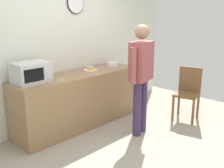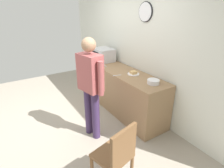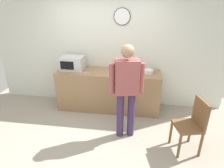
{
  "view_description": "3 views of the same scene",
  "coord_description": "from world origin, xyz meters",
  "px_view_note": "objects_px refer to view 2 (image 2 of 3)",
  "views": [
    {
      "loc": [
        -2.65,
        -2.2,
        1.92
      ],
      "look_at": [
        0.32,
        0.66,
        0.79
      ],
      "focal_mm": 43.21,
      "sensor_mm": 36.0,
      "label": 1
    },
    {
      "loc": [
        3.03,
        -0.9,
        2.15
      ],
      "look_at": [
        0.31,
        0.84,
        0.77
      ],
      "focal_mm": 29.53,
      "sensor_mm": 36.0,
      "label": 2
    },
    {
      "loc": [
        0.73,
        -2.7,
        2.34
      ],
      "look_at": [
        0.24,
        0.77,
        0.82
      ],
      "focal_mm": 30.69,
      "sensor_mm": 36.0,
      "label": 3
    }
  ],
  "objects_px": {
    "microwave": "(104,55)",
    "wooden_chair": "(117,155)",
    "sandwich_plate": "(133,73)",
    "salad_bowl": "(153,82)",
    "spoon_utensil": "(105,66)",
    "fork_utensil": "(117,75)",
    "person_standing": "(91,82)"
  },
  "relations": [
    {
      "from": "microwave",
      "to": "person_standing",
      "type": "relative_size",
      "value": 0.29
    },
    {
      "from": "person_standing",
      "to": "wooden_chair",
      "type": "bearing_deg",
      "value": -11.82
    },
    {
      "from": "spoon_utensil",
      "to": "person_standing",
      "type": "bearing_deg",
      "value": -41.37
    },
    {
      "from": "microwave",
      "to": "sandwich_plate",
      "type": "bearing_deg",
      "value": 0.09
    },
    {
      "from": "sandwich_plate",
      "to": "salad_bowl",
      "type": "height_order",
      "value": "salad_bowl"
    },
    {
      "from": "microwave",
      "to": "spoon_utensil",
      "type": "distance_m",
      "value": 0.45
    },
    {
      "from": "microwave",
      "to": "person_standing",
      "type": "distance_m",
      "value": 1.63
    },
    {
      "from": "spoon_utensil",
      "to": "salad_bowl",
      "type": "bearing_deg",
      "value": 8.19
    },
    {
      "from": "person_standing",
      "to": "fork_utensil",
      "type": "bearing_deg",
      "value": 111.0
    },
    {
      "from": "microwave",
      "to": "wooden_chair",
      "type": "height_order",
      "value": "microwave"
    },
    {
      "from": "microwave",
      "to": "spoon_utensil",
      "type": "relative_size",
      "value": 2.94
    },
    {
      "from": "fork_utensil",
      "to": "person_standing",
      "type": "distance_m",
      "value": 0.75
    },
    {
      "from": "sandwich_plate",
      "to": "salad_bowl",
      "type": "bearing_deg",
      "value": -0.65
    },
    {
      "from": "microwave",
      "to": "wooden_chair",
      "type": "distance_m",
      "value": 2.74
    },
    {
      "from": "person_standing",
      "to": "microwave",
      "type": "bearing_deg",
      "value": 142.34
    },
    {
      "from": "fork_utensil",
      "to": "salad_bowl",
      "type": "bearing_deg",
      "value": 24.23
    },
    {
      "from": "wooden_chair",
      "to": "spoon_utensil",
      "type": "bearing_deg",
      "value": 152.81
    },
    {
      "from": "salad_bowl",
      "to": "spoon_utensil",
      "type": "height_order",
      "value": "salad_bowl"
    },
    {
      "from": "microwave",
      "to": "fork_utensil",
      "type": "bearing_deg",
      "value": -16.54
    },
    {
      "from": "microwave",
      "to": "fork_utensil",
      "type": "relative_size",
      "value": 2.94
    },
    {
      "from": "microwave",
      "to": "salad_bowl",
      "type": "xyz_separation_m",
      "value": [
        1.69,
        -0.0,
        -0.11
      ]
    },
    {
      "from": "wooden_chair",
      "to": "fork_utensil",
      "type": "bearing_deg",
      "value": 145.97
    },
    {
      "from": "microwave",
      "to": "sandwich_plate",
      "type": "distance_m",
      "value": 1.15
    },
    {
      "from": "fork_utensil",
      "to": "wooden_chair",
      "type": "relative_size",
      "value": 0.18
    },
    {
      "from": "microwave",
      "to": "salad_bowl",
      "type": "bearing_deg",
      "value": -0.15
    },
    {
      "from": "microwave",
      "to": "person_standing",
      "type": "height_order",
      "value": "person_standing"
    },
    {
      "from": "sandwich_plate",
      "to": "wooden_chair",
      "type": "height_order",
      "value": "sandwich_plate"
    },
    {
      "from": "salad_bowl",
      "to": "person_standing",
      "type": "distance_m",
      "value": 1.07
    },
    {
      "from": "sandwich_plate",
      "to": "wooden_chair",
      "type": "xyz_separation_m",
      "value": [
        1.25,
        -1.23,
        -0.41
      ]
    },
    {
      "from": "salad_bowl",
      "to": "spoon_utensil",
      "type": "relative_size",
      "value": 1.24
    },
    {
      "from": "microwave",
      "to": "person_standing",
      "type": "bearing_deg",
      "value": -37.66
    },
    {
      "from": "salad_bowl",
      "to": "spoon_utensil",
      "type": "bearing_deg",
      "value": -171.81
    }
  ]
}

